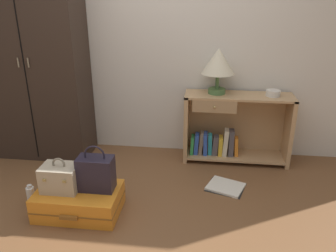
# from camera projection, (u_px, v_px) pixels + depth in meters

# --- Properties ---
(ground_plane) EXTENTS (9.00, 9.00, 0.00)m
(ground_plane) POSITION_uv_depth(u_px,v_px,m) (126.00, 230.00, 2.59)
(ground_plane) COLOR brown
(back_wall) EXTENTS (6.40, 0.10, 2.60)m
(back_wall) POSITION_uv_depth(u_px,v_px,m) (154.00, 30.00, 3.48)
(back_wall) COLOR silver
(back_wall) RESTS_ON ground_plane
(wardrobe) EXTENTS (0.98, 0.47, 2.09)m
(wardrobe) POSITION_uv_depth(u_px,v_px,m) (35.00, 58.00, 3.44)
(wardrobe) COLOR #33261E
(wardrobe) RESTS_ON ground_plane
(bookshelf) EXTENTS (1.07, 0.34, 0.72)m
(bookshelf) POSITION_uv_depth(u_px,v_px,m) (232.00, 129.00, 3.54)
(bookshelf) COLOR tan
(bookshelf) RESTS_ON ground_plane
(table_lamp) EXTENTS (0.33, 0.33, 0.45)m
(table_lamp) POSITION_uv_depth(u_px,v_px,m) (218.00, 63.00, 3.31)
(table_lamp) COLOR #4C7542
(table_lamp) RESTS_ON bookshelf
(bowl) EXTENTS (0.14, 0.14, 0.06)m
(bowl) POSITION_uv_depth(u_px,v_px,m) (273.00, 93.00, 3.34)
(bowl) COLOR silver
(bowl) RESTS_ON bookshelf
(suitcase_large) EXTENTS (0.66, 0.44, 0.21)m
(suitcase_large) POSITION_uv_depth(u_px,v_px,m) (79.00, 201.00, 2.76)
(suitcase_large) COLOR orange
(suitcase_large) RESTS_ON ground_plane
(train_case) EXTENTS (0.29, 0.21, 0.28)m
(train_case) POSITION_uv_depth(u_px,v_px,m) (61.00, 178.00, 2.69)
(train_case) COLOR #B7A88E
(train_case) RESTS_ON suitcase_large
(handbag) EXTENTS (0.28, 0.16, 0.38)m
(handbag) POSITION_uv_depth(u_px,v_px,m) (96.00, 173.00, 2.69)
(handbag) COLOR #231E2D
(handbag) RESTS_ON suitcase_large
(bottle) EXTENTS (0.07, 0.07, 0.17)m
(bottle) POSITION_uv_depth(u_px,v_px,m) (31.00, 195.00, 2.89)
(bottle) COLOR white
(bottle) RESTS_ON ground_plane
(open_book_on_floor) EXTENTS (0.39, 0.36, 0.02)m
(open_book_on_floor) POSITION_uv_depth(u_px,v_px,m) (225.00, 187.00, 3.14)
(open_book_on_floor) COLOR white
(open_book_on_floor) RESTS_ON ground_plane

